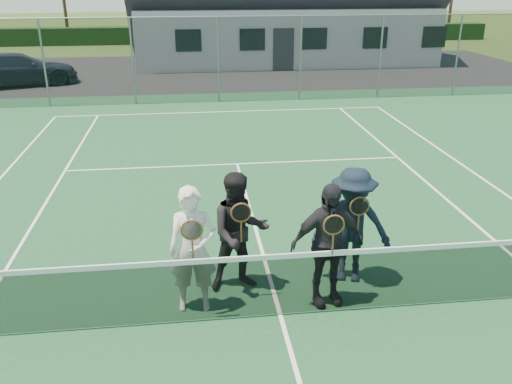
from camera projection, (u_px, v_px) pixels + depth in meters
ground at (211, 72)px, 25.86m from camera, size 220.00×220.00×0.00m
court_surface at (280, 315)px, 7.46m from camera, size 30.00×30.00×0.02m
tarmac_carpark at (126, 74)px, 25.40m from camera, size 40.00×12.00×0.01m
hedge_row at (202, 35)px, 36.70m from camera, size 40.00×1.20×1.10m
car_c at (19, 69)px, 22.62m from camera, size 4.95×3.23×1.33m
court_markings at (280, 314)px, 7.45m from camera, size 11.03×23.83×0.01m
tennis_net at (281, 282)px, 7.26m from camera, size 11.68×0.08×1.10m
perimeter_fence at (218, 60)px, 19.31m from camera, size 30.07×0.07×3.02m
player_a at (193, 250)px, 7.29m from camera, size 0.67×0.51×1.80m
player_b at (239, 232)px, 7.80m from camera, size 0.94×0.77×1.80m
player_c at (327, 245)px, 7.44m from camera, size 1.10×0.56×1.80m
player_d at (352, 226)px, 8.01m from camera, size 1.31×0.98×1.80m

